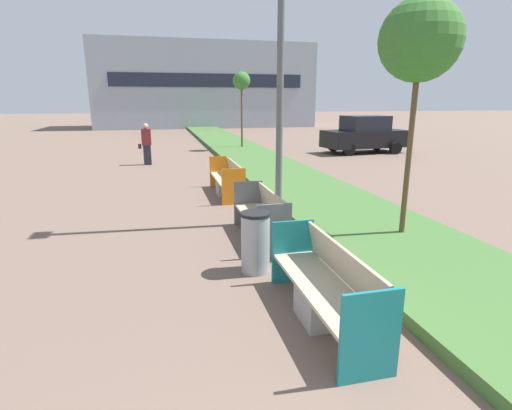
{
  "coord_description": "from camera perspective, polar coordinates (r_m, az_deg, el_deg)",
  "views": [
    {
      "loc": [
        -0.91,
        0.23,
        2.61
      ],
      "look_at": [
        0.9,
        7.65,
        0.6
      ],
      "focal_mm": 28.0,
      "sensor_mm": 36.0,
      "label": 1
    }
  ],
  "objects": [
    {
      "name": "building_backdrop",
      "position": [
        42.19,
        -7.35,
        16.48
      ],
      "size": [
        20.98,
        7.53,
        7.95
      ],
      "color": "#939EAD",
      "rests_on": "ground"
    },
    {
      "name": "bench_grey_frame",
      "position": [
        7.71,
        0.76,
        -2.18
      ],
      "size": [
        0.65,
        2.02,
        0.94
      ],
      "color": "#9E9B96",
      "rests_on": "ground"
    },
    {
      "name": "pedestrian_walking",
      "position": [
        17.23,
        -15.38,
        8.41
      ],
      "size": [
        0.53,
        0.24,
        1.7
      ],
      "color": "#232633",
      "rests_on": "ground"
    },
    {
      "name": "bench_teal_frame",
      "position": [
        4.98,
        9.9,
        -12.15
      ],
      "size": [
        0.65,
        2.28,
        0.94
      ],
      "color": "#9E9B96",
      "rests_on": "ground"
    },
    {
      "name": "sapling_tree_near",
      "position": [
        7.81,
        22.39,
        20.79
      ],
      "size": [
        1.4,
        1.4,
        4.29
      ],
      "color": "brown",
      "rests_on": "ground"
    },
    {
      "name": "bench_orange_frame",
      "position": [
        11.37,
        -4.09,
        3.38
      ],
      "size": [
        0.65,
        2.39,
        0.94
      ],
      "color": "#9E9B96",
      "rests_on": "ground"
    },
    {
      "name": "sapling_tree_far",
      "position": [
        21.72,
        -2.09,
        17.12
      ],
      "size": [
        0.91,
        0.91,
        4.05
      ],
      "color": "brown",
      "rests_on": "ground"
    },
    {
      "name": "parked_car_distant",
      "position": [
        21.25,
        15.24,
        9.66
      ],
      "size": [
        4.35,
        2.16,
        1.86
      ],
      "rotation": [
        0.0,
        0.0,
        0.1
      ],
      "color": "black",
      "rests_on": "ground"
    },
    {
      "name": "litter_bin",
      "position": [
        6.2,
        -0.08,
        -5.33
      ],
      "size": [
        0.46,
        0.46,
        0.96
      ],
      "color": "#9EA0A5",
      "rests_on": "ground"
    },
    {
      "name": "planter_grass_strip",
      "position": [
        12.72,
        5.42,
        3.25
      ],
      "size": [
        2.8,
        120.0,
        0.18
      ],
      "color": "#426B33",
      "rests_on": "ground"
    },
    {
      "name": "street_lamp_post",
      "position": [
        8.54,
        3.6,
        25.21
      ],
      "size": [
        0.24,
        0.44,
        7.56
      ],
      "color": "#56595B",
      "rests_on": "ground"
    }
  ]
}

